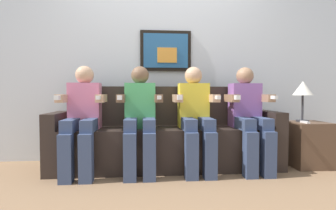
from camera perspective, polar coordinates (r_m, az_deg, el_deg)
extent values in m
plane|color=#8C6B4C|center=(2.73, 0.29, -14.97)|extent=(6.33, 6.33, 0.00)
cube|color=silver|center=(3.40, -0.94, 10.58)|extent=(4.87, 0.05, 2.60)
cube|color=black|center=(3.37, -0.50, 11.51)|extent=(0.63, 0.03, 0.50)
cube|color=#26598C|center=(3.36, -0.48, 11.55)|extent=(0.55, 0.02, 0.42)
cube|color=orange|center=(3.34, -0.20, 10.63)|extent=(0.24, 0.02, 0.18)
cube|color=#2D231E|center=(2.95, -0.25, -9.13)|extent=(2.19, 0.58, 0.45)
cube|color=#2D231E|center=(3.12, -0.59, -0.19)|extent=(2.19, 0.14, 0.45)
cube|color=#2D231E|center=(3.07, -22.63, -7.27)|extent=(0.14, 0.58, 0.62)
cube|color=#2D231E|center=(3.25, 20.80, -6.71)|extent=(0.14, 0.58, 0.62)
cube|color=pink|center=(2.94, -17.35, -0.15)|extent=(0.32, 0.20, 0.48)
sphere|color=tan|center=(2.95, -17.43, 6.18)|extent=(0.19, 0.19, 0.19)
cube|color=#38476B|center=(2.79, -19.99, -4.04)|extent=(0.12, 0.40, 0.12)
cube|color=#38476B|center=(2.74, -16.35, -4.09)|extent=(0.12, 0.40, 0.12)
cube|color=#38476B|center=(2.64, -21.04, -10.67)|extent=(0.12, 0.12, 0.45)
cube|color=#38476B|center=(2.60, -17.15, -10.83)|extent=(0.12, 0.12, 0.45)
cube|color=tan|center=(2.87, -21.59, 1.32)|extent=(0.08, 0.28, 0.08)
cube|color=tan|center=(2.79, -14.08, 1.39)|extent=(0.08, 0.28, 0.08)
cube|color=white|center=(2.63, -14.62, 1.55)|extent=(0.04, 0.13, 0.04)
cube|color=white|center=(2.72, -22.54, 1.47)|extent=(0.04, 0.10, 0.04)
cube|color=#4CB266|center=(2.88, -5.99, -0.11)|extent=(0.32, 0.20, 0.48)
sphere|color=brown|center=(2.88, -6.02, 6.36)|extent=(0.19, 0.19, 0.19)
cube|color=#38476B|center=(2.70, -7.96, -4.13)|extent=(0.12, 0.40, 0.12)
cube|color=#38476B|center=(2.69, -4.12, -4.12)|extent=(0.12, 0.40, 0.12)
cube|color=#38476B|center=(2.55, -8.15, -11.02)|extent=(0.12, 0.12, 0.45)
cube|color=#38476B|center=(2.54, -4.02, -11.02)|extent=(0.12, 0.12, 0.45)
cube|color=brown|center=(2.77, -9.98, 1.42)|extent=(0.08, 0.28, 0.08)
cube|color=brown|center=(2.76, -2.09, 1.45)|extent=(0.08, 0.28, 0.08)
cube|color=white|center=(2.60, -1.90, 1.62)|extent=(0.04, 0.13, 0.04)
cube|color=white|center=(2.61, -10.28, 1.58)|extent=(0.04, 0.10, 0.04)
cube|color=yellow|center=(2.93, 5.44, -0.07)|extent=(0.32, 0.20, 0.48)
sphere|color=tan|center=(2.93, 5.46, 6.30)|extent=(0.19, 0.19, 0.19)
cube|color=#38476B|center=(2.73, 4.33, -4.03)|extent=(0.12, 0.40, 0.12)
cube|color=#38476B|center=(2.76, 8.02, -3.97)|extent=(0.12, 0.40, 0.12)
cube|color=#38476B|center=(2.58, 5.05, -10.82)|extent=(0.12, 0.12, 0.45)
cube|color=#38476B|center=(2.62, 9.00, -10.65)|extent=(0.12, 0.12, 0.45)
cube|color=tan|center=(2.78, 2.04, 1.46)|extent=(0.08, 0.28, 0.08)
cube|color=tan|center=(2.85, 9.64, 1.45)|extent=(0.08, 0.28, 0.08)
cube|color=white|center=(2.69, 10.51, 1.61)|extent=(0.04, 0.13, 0.04)
cube|color=white|center=(2.62, 2.48, 1.62)|extent=(0.04, 0.10, 0.04)
cube|color=#8C59A5|center=(3.09, 16.08, -0.03)|extent=(0.32, 0.20, 0.48)
sphere|color=#9E7556|center=(3.09, 16.15, 6.01)|extent=(0.19, 0.19, 0.19)
cube|color=#38476B|center=(2.88, 15.81, -3.78)|extent=(0.12, 0.40, 0.12)
cube|color=#38476B|center=(2.95, 19.08, -3.68)|extent=(0.12, 0.40, 0.12)
cube|color=#38476B|center=(2.74, 17.26, -10.14)|extent=(0.12, 0.12, 0.45)
cube|color=#38476B|center=(2.82, 20.70, -9.86)|extent=(0.12, 0.12, 0.45)
cube|color=#9E7556|center=(2.91, 13.46, 1.44)|extent=(0.08, 0.28, 0.08)
cube|color=#9E7556|center=(3.05, 20.25, 1.40)|extent=(0.08, 0.28, 0.08)
cube|color=white|center=(2.91, 21.60, 1.53)|extent=(0.04, 0.13, 0.04)
cube|color=white|center=(2.76, 14.52, 1.59)|extent=(0.04, 0.10, 0.04)
cube|color=brown|center=(3.40, 27.73, -7.44)|extent=(0.40, 0.40, 0.50)
cylinder|color=#333338|center=(3.39, 26.81, -3.03)|extent=(0.14, 0.14, 0.02)
cylinder|color=#333338|center=(3.38, 26.86, -0.50)|extent=(0.02, 0.02, 0.28)
cone|color=silver|center=(3.38, 26.93, 3.23)|extent=(0.22, 0.22, 0.16)
cube|color=white|center=(3.24, 27.30, -3.28)|extent=(0.04, 0.13, 0.02)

